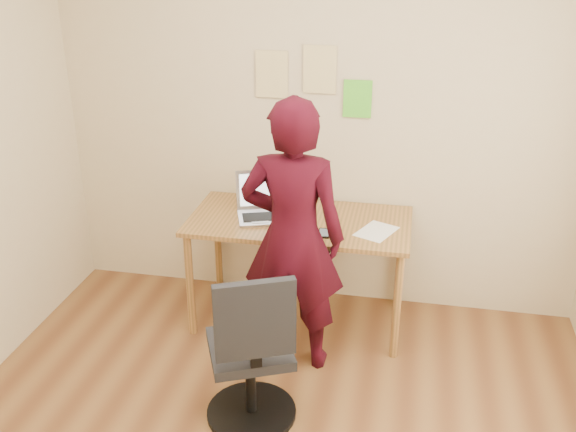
% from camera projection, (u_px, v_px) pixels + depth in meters
% --- Properties ---
extents(room, '(3.58, 3.58, 2.78)m').
position_uv_depth(room, '(254.00, 220.00, 2.57)').
color(room, brown).
rests_on(room, ground).
extents(desk, '(1.40, 0.70, 0.74)m').
position_uv_depth(desk, '(299.00, 232.00, 4.10)').
color(desk, '#A06E37').
rests_on(desk, ground).
extents(laptop, '(0.45, 0.42, 0.26)m').
position_uv_depth(laptop, '(266.00, 207.00, 4.10)').
color(laptop, '#AEAEB5').
rests_on(laptop, desk).
extents(paper_sheet, '(0.28, 0.32, 0.00)m').
position_uv_depth(paper_sheet, '(376.00, 231.00, 3.90)').
color(paper_sheet, white).
rests_on(paper_sheet, desk).
extents(phone, '(0.08, 0.14, 0.01)m').
position_uv_depth(phone, '(324.00, 233.00, 3.87)').
color(phone, black).
rests_on(phone, desk).
extents(wall_note_left, '(0.21, 0.00, 0.30)m').
position_uv_depth(wall_note_left, '(272.00, 74.00, 4.09)').
color(wall_note_left, '#E2CB87').
rests_on(wall_note_left, room).
extents(wall_note_mid, '(0.21, 0.00, 0.30)m').
position_uv_depth(wall_note_mid, '(320.00, 70.00, 4.02)').
color(wall_note_mid, '#E2CB87').
rests_on(wall_note_mid, room).
extents(wall_note_right, '(0.18, 0.00, 0.24)m').
position_uv_depth(wall_note_right, '(357.00, 99.00, 4.05)').
color(wall_note_right, '#5BD730').
rests_on(wall_note_right, room).
extents(office_chair, '(0.54, 0.55, 0.93)m').
position_uv_depth(office_chair, '(252.00, 360.00, 3.28)').
color(office_chair, black).
rests_on(office_chair, ground).
extents(person, '(0.60, 0.39, 1.64)m').
position_uv_depth(person, '(293.00, 238.00, 3.64)').
color(person, black).
rests_on(person, ground).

